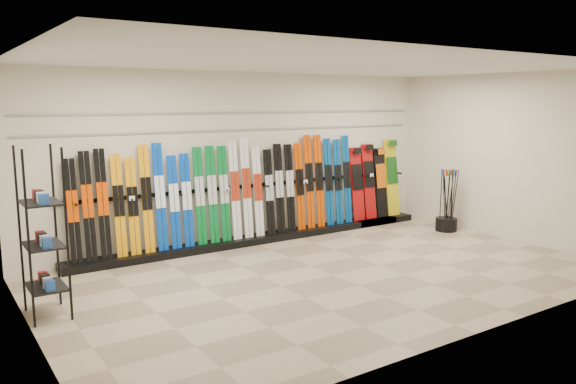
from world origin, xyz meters
TOP-DOWN VIEW (x-y plane):
  - floor at (0.00, 0.00)m, footprint 8.00×8.00m
  - back_wall at (0.00, 2.50)m, footprint 8.00×0.00m
  - left_wall at (-4.00, 0.00)m, footprint 0.00×5.00m
  - right_wall at (4.00, 0.00)m, footprint 0.00×5.00m
  - ceiling at (0.00, 0.00)m, footprint 8.00×8.00m
  - ski_rack_base at (0.22, 2.28)m, footprint 8.00×0.40m
  - skis at (-0.43, 2.31)m, footprint 5.37×0.20m
  - snowboards at (2.95, 2.36)m, footprint 1.26×0.24m
  - accessory_rack at (-3.75, 0.65)m, footprint 0.40×0.60m
  - pole_bin at (3.60, 1.02)m, footprint 0.41×0.41m
  - ski_poles at (3.62, 1.01)m, footprint 0.27×0.38m
  - slatwall_rail_0 at (0.00, 2.48)m, footprint 7.60×0.02m
  - slatwall_rail_1 at (0.00, 2.48)m, footprint 7.60×0.02m

SIDE VIEW (x-z plane):
  - floor at x=0.00m, z-range 0.00..0.00m
  - ski_rack_base at x=0.22m, z-range 0.00..0.12m
  - pole_bin at x=3.60m, z-range 0.00..0.25m
  - ski_poles at x=3.62m, z-range 0.02..1.20m
  - snowboards at x=2.95m, z-range 0.08..1.66m
  - skis at x=-0.43m, z-range 0.06..1.82m
  - accessory_rack at x=-3.75m, z-range 0.00..1.99m
  - back_wall at x=0.00m, z-range -2.50..5.50m
  - left_wall at x=-4.00m, z-range -1.00..4.00m
  - right_wall at x=4.00m, z-range -1.00..4.00m
  - slatwall_rail_0 at x=0.00m, z-range 1.98..2.02m
  - slatwall_rail_1 at x=0.00m, z-range 2.28..2.31m
  - ceiling at x=0.00m, z-range 3.00..3.00m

